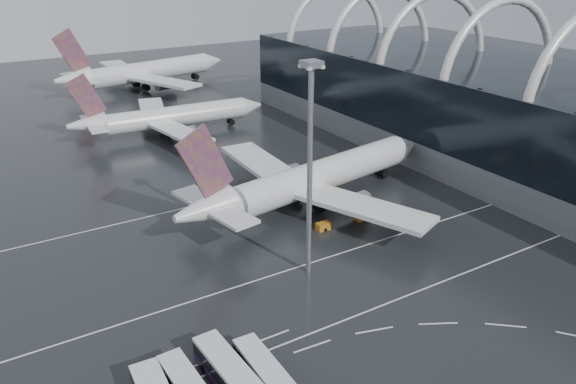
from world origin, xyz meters
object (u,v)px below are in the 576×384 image
airliner_main (311,180)px  bus_row_near_c (232,377)px  airliner_gate_b (168,118)px  gse_cart_belly_b (361,195)px  airliner_gate_c (143,73)px  bus_row_near_d (268,378)px  gse_cart_belly_e (345,199)px  gse_cart_belly_c (323,226)px  gse_cart_belly_a (362,216)px  floodlight_mast (310,147)px

airliner_main → bus_row_near_c: 48.32m
airliner_gate_b → gse_cart_belly_b: 58.91m
bus_row_near_c → airliner_gate_c: bearing=-16.9°
airliner_gate_b → bus_row_near_d: airliner_gate_b is taller
gse_cart_belly_e → airliner_main: bearing=159.8°
airliner_main → gse_cart_belly_c: airliner_main is taller
bus_row_near_c → gse_cart_belly_e: bearing=-52.5°
airliner_gate_c → bus_row_near_c: airliner_gate_c is taller
airliner_gate_c → airliner_gate_b: bearing=-112.6°
bus_row_near_d → gse_cart_belly_b: size_ratio=6.28×
airliner_gate_c → bus_row_near_c: bearing=-115.6°
airliner_main → gse_cart_belly_c: size_ratio=24.68×
bus_row_near_d → gse_cart_belly_a: (34.02, 27.14, -0.96)m
gse_cart_belly_c → gse_cart_belly_e: bearing=36.1°
gse_cart_belly_a → gse_cart_belly_b: bearing=52.7°
floodlight_mast → airliner_gate_b: bearing=85.4°
gse_cart_belly_c → gse_cart_belly_e: gse_cart_belly_c is taller
gse_cart_belly_b → airliner_gate_c: bearing=93.5°
airliner_main → gse_cart_belly_e: (6.13, -2.25, -4.32)m
gse_cart_belly_b → floodlight_mast: bearing=-143.9°
airliner_gate_b → gse_cart_belly_a: bearing=-76.6°
bus_row_near_d → gse_cart_belly_e: (35.89, 34.69, -1.00)m
airliner_gate_b → gse_cart_belly_b: size_ratio=25.72×
bus_row_near_d → airliner_main: bearing=-37.7°
gse_cart_belly_a → airliner_gate_b: bearing=100.3°
floodlight_mast → airliner_gate_c: bearing=82.6°
gse_cart_belly_c → gse_cart_belly_e: 12.15m
gse_cart_belly_b → gse_cart_belly_e: 3.74m
gse_cart_belly_b → airliner_main: bearing=166.1°
gse_cart_belly_a → gse_cart_belly_c: bearing=177.2°
airliner_main → airliner_gate_c: 105.64m
airliner_gate_b → bus_row_near_c: 92.56m
gse_cart_belly_c → floodlight_mast: bearing=-133.9°
airliner_gate_c → floodlight_mast: (-16.27, -124.77, 13.81)m
airliner_gate_c → floodlight_mast: bearing=-108.6°
gse_cart_belly_a → gse_cart_belly_b: (5.60, 7.35, -0.15)m
gse_cart_belly_c → gse_cart_belly_e: size_ratio=1.02×
airliner_gate_b → floodlight_mast: size_ratio=1.63×
bus_row_near_d → airliner_gate_b: bearing=-12.7°
airliner_main → gse_cart_belly_b: (9.86, -2.44, -4.42)m
bus_row_near_c → bus_row_near_d: size_ratio=1.10×
gse_cart_belly_a → gse_cart_belly_b: size_ratio=1.28×
bus_row_near_d → floodlight_mast: (16.66, 17.75, 17.58)m
airliner_main → airliner_gate_b: bearing=87.9°
airliner_main → airliner_gate_c: bearing=78.5°
airliner_gate_c → gse_cart_belly_a: airliner_gate_c is taller
airliner_gate_c → bus_row_near_d: 146.33m
floodlight_mast → gse_cart_belly_b: 34.01m
gse_cart_belly_c → airliner_gate_b: bearing=93.3°
airliner_main → gse_cart_belly_b: airliner_main is taller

